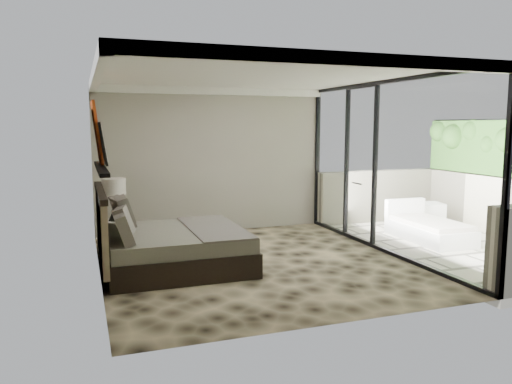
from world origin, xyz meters
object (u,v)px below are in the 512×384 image
object	(u,v)px
table_lamp	(114,194)
ottoman	(429,215)
bed	(168,245)
nightstand	(116,237)
lounger	(427,229)

from	to	relation	value
table_lamp	ottoman	distance (m)	6.27
bed	nightstand	size ratio (longest dim) A/B	4.16
bed	lounger	world-z (taller)	bed
lounger	nightstand	bearing A→B (deg)	171.67
table_lamp	ottoman	size ratio (longest dim) A/B	1.40
nightstand	ottoman	size ratio (longest dim) A/B	1.00
nightstand	lounger	distance (m)	5.53
ottoman	lounger	xyz separation A→B (m)	(-0.79, -0.96, -0.05)
bed	table_lamp	size ratio (longest dim) A/B	2.97
bed	nightstand	xyz separation A→B (m)	(-0.67, 1.25, -0.09)
bed	ottoman	size ratio (longest dim) A/B	4.15
nightstand	lounger	size ratio (longest dim) A/B	0.29
nightstand	lounger	bearing A→B (deg)	-20.39
table_lamp	lounger	size ratio (longest dim) A/B	0.41
lounger	ottoman	bearing A→B (deg)	52.25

